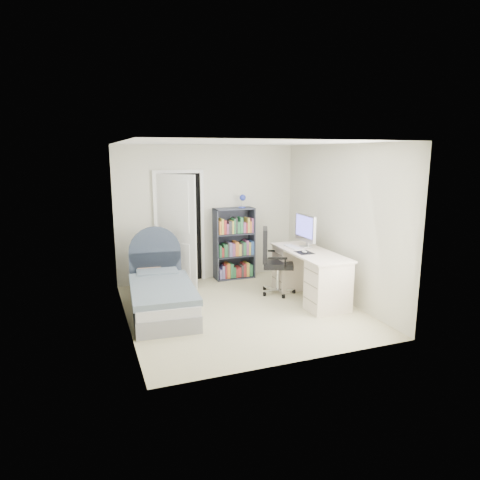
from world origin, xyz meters
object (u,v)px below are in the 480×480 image
object	(u,v)px
nightstand	(147,271)
bed	(161,294)
floor_lamp	(167,253)
office_chair	(273,258)
bookcase	(235,246)
desk	(309,273)

from	to	relation	value
nightstand	bed	bearing A→B (deg)	-86.47
bed	floor_lamp	xyz separation A→B (m)	(0.35, 1.28, 0.33)
bed	office_chair	xyz separation A→B (m)	(1.93, 0.19, 0.35)
nightstand	bookcase	xyz separation A→B (m)	(1.69, 0.29, 0.25)
floor_lamp	desk	xyz separation A→B (m)	(2.02, -1.56, -0.16)
nightstand	desk	bearing A→B (deg)	-27.30
bed	desk	distance (m)	2.39
bed	bookcase	distance (m)	2.10
nightstand	floor_lamp	size ratio (longest dim) A/B	0.39
bed	bookcase	size ratio (longest dim) A/B	1.21
floor_lamp	desk	size ratio (longest dim) A/B	0.89
office_chair	floor_lamp	bearing A→B (deg)	145.26
floor_lamp	bookcase	xyz separation A→B (m)	(1.28, -0.01, 0.03)
nightstand	floor_lamp	distance (m)	0.56
office_chair	bed	bearing A→B (deg)	-174.46
floor_lamp	bookcase	distance (m)	1.28
bed	floor_lamp	distance (m)	1.37
bed	floor_lamp	world-z (taller)	floor_lamp
floor_lamp	office_chair	xyz separation A→B (m)	(1.58, -1.10, 0.02)
desk	bed	bearing A→B (deg)	173.42
bed	office_chair	distance (m)	1.97
nightstand	office_chair	distance (m)	2.16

